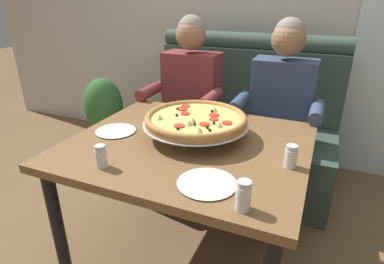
# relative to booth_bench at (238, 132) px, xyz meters

# --- Properties ---
(ground_plane) EXTENTS (16.00, 16.00, 0.00)m
(ground_plane) POSITION_rel_booth_bench_xyz_m (0.00, -0.96, -0.40)
(ground_plane) COLOR brown
(booth_bench) EXTENTS (1.45, 0.78, 1.13)m
(booth_bench) POSITION_rel_booth_bench_xyz_m (0.00, 0.00, 0.00)
(booth_bench) COLOR #384C42
(booth_bench) RESTS_ON ground_plane
(dining_table) EXTENTS (1.14, 0.99, 0.73)m
(dining_table) POSITION_rel_booth_bench_xyz_m (0.00, -0.96, 0.25)
(dining_table) COLOR brown
(dining_table) RESTS_ON ground_plane
(diner_left) EXTENTS (0.54, 0.64, 1.27)m
(diner_left) POSITION_rel_booth_bench_xyz_m (-0.33, -0.27, 0.31)
(diner_left) COLOR #2D3342
(diner_left) RESTS_ON ground_plane
(diner_right) EXTENTS (0.54, 0.64, 1.27)m
(diner_right) POSITION_rel_booth_bench_xyz_m (0.33, -0.27, 0.31)
(diner_right) COLOR #2D3342
(diner_right) RESTS_ON ground_plane
(pizza) EXTENTS (0.53, 0.53, 0.13)m
(pizza) POSITION_rel_booth_bench_xyz_m (0.01, -0.89, 0.42)
(pizza) COLOR silver
(pizza) RESTS_ON dining_table
(shaker_oregano) EXTENTS (0.05, 0.05, 0.11)m
(shaker_oregano) POSITION_rel_booth_bench_xyz_m (0.38, -1.38, 0.38)
(shaker_oregano) COLOR white
(shaker_oregano) RESTS_ON dining_table
(shaker_parmesan) EXTENTS (0.05, 0.05, 0.10)m
(shaker_parmesan) POSITION_rel_booth_bench_xyz_m (0.49, -1.02, 0.37)
(shaker_parmesan) COLOR white
(shaker_parmesan) RESTS_ON dining_table
(shaker_pepper_flakes) EXTENTS (0.05, 0.05, 0.10)m
(shaker_pepper_flakes) POSITION_rel_booth_bench_xyz_m (-0.23, -1.33, 0.37)
(shaker_pepper_flakes) COLOR white
(shaker_pepper_flakes) RESTS_ON dining_table
(plate_near_left) EXTENTS (0.21, 0.21, 0.02)m
(plate_near_left) POSITION_rel_booth_bench_xyz_m (-0.40, -1.00, 0.34)
(plate_near_left) COLOR white
(plate_near_left) RESTS_ON dining_table
(plate_near_right) EXTENTS (0.23, 0.23, 0.02)m
(plate_near_right) POSITION_rel_booth_bench_xyz_m (0.22, -1.28, 0.34)
(plate_near_right) COLOR white
(plate_near_right) RESTS_ON dining_table
(potted_plant) EXTENTS (0.36, 0.36, 0.70)m
(potted_plant) POSITION_rel_booth_bench_xyz_m (-1.31, 0.02, -0.01)
(potted_plant) COLOR brown
(potted_plant) RESTS_ON ground_plane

